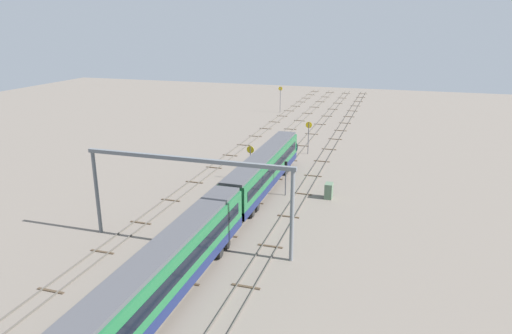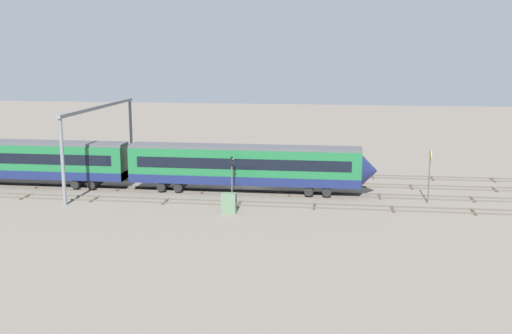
{
  "view_description": "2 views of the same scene",
  "coord_description": "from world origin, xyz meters",
  "px_view_note": "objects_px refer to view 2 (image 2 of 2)",
  "views": [
    {
      "loc": [
        -52.44,
        -17.59,
        20.18
      ],
      "look_at": [
        1.13,
        -0.94,
        2.57
      ],
      "focal_mm": 32.37,
      "sensor_mm": 36.0,
      "label": 1
    },
    {
      "loc": [
        9.22,
        -63.72,
        14.9
      ],
      "look_at": [
        0.86,
        -1.12,
        2.5
      ],
      "focal_mm": 42.82,
      "sensor_mm": 36.0,
      "label": 2
    }
  ],
  "objects_px": {
    "overhead_gantry": "(101,124)",
    "signal_light_trackside_approach": "(232,171)",
    "speed_sign_near_foreground": "(430,168)",
    "speed_sign_far_trackside": "(280,159)",
    "relay_cabinet": "(229,203)"
  },
  "relations": [
    {
      "from": "signal_light_trackside_approach",
      "to": "relay_cabinet",
      "type": "height_order",
      "value": "signal_light_trackside_approach"
    },
    {
      "from": "signal_light_trackside_approach",
      "to": "speed_sign_far_trackside",
      "type": "bearing_deg",
      "value": 54.14
    },
    {
      "from": "overhead_gantry",
      "to": "speed_sign_far_trackside",
      "type": "height_order",
      "value": "overhead_gantry"
    },
    {
      "from": "overhead_gantry",
      "to": "relay_cabinet",
      "type": "bearing_deg",
      "value": -33.39
    },
    {
      "from": "speed_sign_near_foreground",
      "to": "speed_sign_far_trackside",
      "type": "height_order",
      "value": "speed_sign_near_foreground"
    },
    {
      "from": "speed_sign_near_foreground",
      "to": "signal_light_trackside_approach",
      "type": "bearing_deg",
      "value": -177.05
    },
    {
      "from": "overhead_gantry",
      "to": "speed_sign_near_foreground",
      "type": "xyz_separation_m",
      "value": [
        34.77,
        -4.5,
        -3.16
      ]
    },
    {
      "from": "overhead_gantry",
      "to": "signal_light_trackside_approach",
      "type": "relative_size",
      "value": 4.69
    },
    {
      "from": "speed_sign_near_foreground",
      "to": "speed_sign_far_trackside",
      "type": "distance_m",
      "value": 15.72
    },
    {
      "from": "overhead_gantry",
      "to": "signal_light_trackside_approach",
      "type": "xyz_separation_m",
      "value": [
        15.59,
        -5.49,
        -3.8
      ]
    },
    {
      "from": "speed_sign_near_foreground",
      "to": "speed_sign_far_trackside",
      "type": "bearing_deg",
      "value": 161.91
    },
    {
      "from": "speed_sign_far_trackside",
      "to": "signal_light_trackside_approach",
      "type": "relative_size",
      "value": 1.09
    },
    {
      "from": "overhead_gantry",
      "to": "relay_cabinet",
      "type": "distance_m",
      "value": 20.2
    },
    {
      "from": "speed_sign_near_foreground",
      "to": "relay_cabinet",
      "type": "bearing_deg",
      "value": -161.65
    },
    {
      "from": "speed_sign_near_foreground",
      "to": "speed_sign_far_trackside",
      "type": "xyz_separation_m",
      "value": [
        -14.94,
        4.88,
        -0.36
      ]
    }
  ]
}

